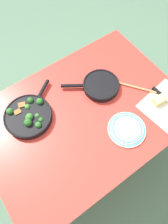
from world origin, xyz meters
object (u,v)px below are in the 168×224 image
(grater_knife, at_px, (162,96))
(cheese_block, at_px, (159,100))
(wooden_spoon, at_px, (121,83))
(skillet_broccoli, at_px, (28,115))
(skillet_eggs, at_px, (100,85))
(dinner_plate_stack, at_px, (127,129))

(grater_knife, bearing_deg, cheese_block, -79.95)
(wooden_spoon, height_order, cheese_block, cheese_block)
(cheese_block, bearing_deg, skillet_broccoli, -27.64)
(skillet_eggs, relative_size, dinner_plate_stack, 1.52)
(wooden_spoon, bearing_deg, skillet_eggs, 28.56)
(skillet_eggs, relative_size, cheese_block, 3.90)
(skillet_broccoli, bearing_deg, cheese_block, -61.40)
(grater_knife, height_order, cheese_block, cheese_block)
(skillet_eggs, distance_m, cheese_block, 0.40)
(wooden_spoon, height_order, dinner_plate_stack, dinner_plate_stack)
(skillet_eggs, height_order, cheese_block, skillet_eggs)
(skillet_eggs, bearing_deg, cheese_block, 162.04)
(skillet_eggs, xyz_separation_m, cheese_block, (-0.25, 0.31, -0.00))
(wooden_spoon, relative_size, cheese_block, 3.67)
(grater_knife, xyz_separation_m, cheese_block, (0.05, 0.01, 0.01))
(dinner_plate_stack, bearing_deg, grater_knife, -172.77)
(skillet_broccoli, distance_m, dinner_plate_stack, 0.62)
(dinner_plate_stack, bearing_deg, skillet_broccoli, -43.38)
(cheese_block, distance_m, dinner_plate_stack, 0.30)
(skillet_eggs, xyz_separation_m, dinner_plate_stack, (0.06, 0.34, -0.01))
(cheese_block, bearing_deg, wooden_spoon, -65.61)
(skillet_broccoli, distance_m, cheese_block, 0.84)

